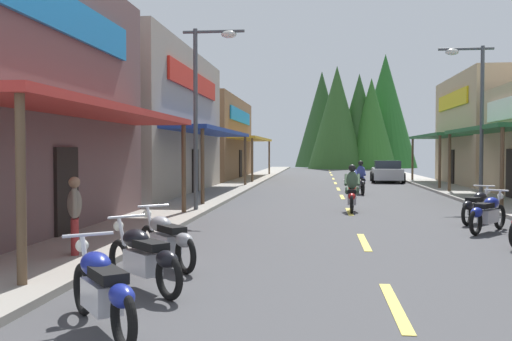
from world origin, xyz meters
TOP-DOWN VIEW (x-y plane):
  - ground at (0.00, 27.00)m, footprint 9.13×84.01m
  - sidewalk_left at (-5.66, 27.00)m, footprint 2.19×84.01m
  - sidewalk_right at (5.66, 27.00)m, footprint 2.19×84.01m
  - centerline_dashes at (0.00, 30.62)m, footprint 0.16×59.58m
  - storefront_left_middle at (-10.84, 26.06)m, footprint 10.04×13.37m
  - storefront_left_far at (-11.09, 41.14)m, footprint 10.53×13.58m
  - storefront_right_far at (9.75, 34.63)m, footprint 7.86×10.02m
  - streetlamp_left at (-4.67, 18.29)m, footprint 1.99×0.30m
  - streetlamp_right at (4.67, 22.08)m, footprint 1.99×0.30m
  - motorcycle_parked_right_5 at (3.15, 14.80)m, footprint 1.38×1.76m
  - motorcycle_parked_right_6 at (3.38, 16.62)m, footprint 1.31×1.81m
  - motorcycle_parked_left_0 at (-3.37, 6.30)m, footprint 1.41×1.74m
  - motorcycle_parked_left_1 at (-3.50, 8.19)m, footprint 1.59×1.57m
  - motorcycle_parked_left_2 at (-3.62, 9.86)m, footprint 1.48×1.68m
  - rider_cruising_lead at (0.09, 19.35)m, footprint 0.60×2.14m
  - rider_cruising_trailing at (0.91, 27.14)m, footprint 0.61×2.14m
  - pedestrian_browsing at (-5.42, 10.17)m, footprint 0.38×0.53m
  - parked_car_curbside at (3.36, 37.81)m, footprint 2.26×4.39m
  - treeline_backdrop at (3.33, 69.48)m, footprint 14.97×14.43m

SIDE VIEW (x-z plane):
  - ground at x=0.00m, z-range -0.10..0.00m
  - centerline_dashes at x=0.00m, z-range 0.00..0.01m
  - sidewalk_left at x=-5.66m, z-range 0.00..0.12m
  - sidewalk_right at x=5.66m, z-range 0.00..0.12m
  - motorcycle_parked_right_5 at x=3.15m, z-range -0.03..1.01m
  - motorcycle_parked_right_6 at x=3.38m, z-range -0.03..1.01m
  - motorcycle_parked_left_0 at x=-3.37m, z-range -0.03..1.01m
  - motorcycle_parked_left_1 at x=-3.50m, z-range -0.03..1.01m
  - motorcycle_parked_left_2 at x=-3.62m, z-range -0.03..1.01m
  - rider_cruising_lead at x=0.09m, z-range -0.13..1.44m
  - rider_cruising_trailing at x=0.91m, z-range -0.13..1.44m
  - parked_car_curbside at x=3.36m, z-range -0.01..1.39m
  - pedestrian_browsing at x=-5.42m, z-range 0.11..1.66m
  - storefront_left_far at x=-11.09m, z-range 0.00..5.82m
  - storefront_right_far at x=9.75m, z-range 0.00..6.39m
  - storefront_left_middle at x=-10.84m, z-range 0.00..6.65m
  - streetlamp_right at x=4.67m, z-range 0.91..6.79m
  - streetlamp_left at x=-4.67m, z-range 0.91..6.84m
  - treeline_backdrop at x=3.33m, z-range -0.80..13.02m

